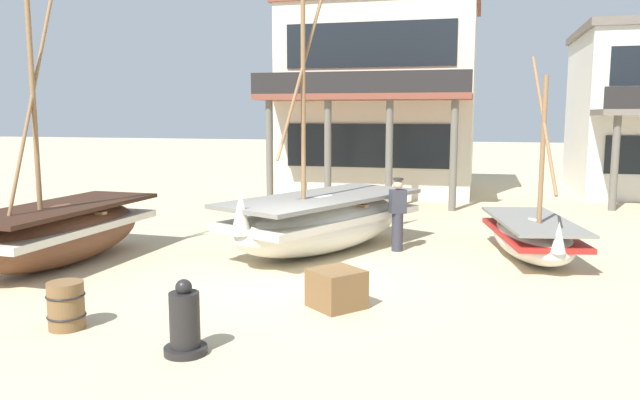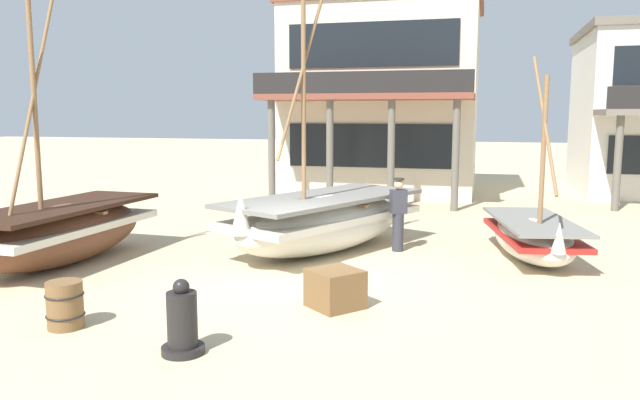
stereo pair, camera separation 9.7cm
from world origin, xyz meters
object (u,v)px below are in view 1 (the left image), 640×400
at_px(fishing_boat_near_left, 532,236).
at_px(harbor_building_main, 380,98).
at_px(fishing_boat_far_right, 61,231).
at_px(fishing_boat_centre_large, 322,221).
at_px(wooden_barrel, 66,305).
at_px(fisherman_by_hull, 398,215).
at_px(capstan_winch, 185,324).
at_px(cargo_crate, 336,289).

height_order(fishing_boat_near_left, harbor_building_main, harbor_building_main).
distance_m(fishing_boat_far_right, harbor_building_main, 14.91).
bearing_deg(fishing_boat_centre_large, fishing_boat_far_right, -153.06).
distance_m(fishing_boat_near_left, harbor_building_main, 12.45).
distance_m(fishing_boat_centre_large, wooden_barrel, 6.38).
relative_size(fishing_boat_centre_large, fisherman_by_hull, 3.89).
bearing_deg(capstan_winch, cargo_crate, 58.46).
bearing_deg(fisherman_by_hull, fishing_boat_far_right, -155.69).
height_order(wooden_barrel, harbor_building_main, harbor_building_main).
xyz_separation_m(fishing_boat_centre_large, wooden_barrel, (-2.36, -5.91, -0.36)).
xyz_separation_m(fishing_boat_centre_large, harbor_building_main, (-0.49, 11.36, 3.03)).
bearing_deg(cargo_crate, wooden_barrel, -151.44).
distance_m(fishing_boat_far_right, capstan_winch, 6.10).
relative_size(fishing_boat_centre_large, capstan_winch, 6.50).
relative_size(fisherman_by_hull, harbor_building_main, 0.22).
xyz_separation_m(fishing_boat_near_left, fishing_boat_far_right, (-9.58, -3.00, 0.21)).
xyz_separation_m(fishing_boat_near_left, harbor_building_main, (-5.09, 10.89, 3.26)).
bearing_deg(fisherman_by_hull, cargo_crate, -95.39).
xyz_separation_m(fisherman_by_hull, harbor_building_main, (-2.16, 10.89, 2.91)).
xyz_separation_m(fishing_boat_near_left, fishing_boat_centre_large, (-4.60, -0.48, 0.23)).
relative_size(fishing_boat_near_left, capstan_winch, 4.33).
xyz_separation_m(fishing_boat_centre_large, capstan_winch, (-0.23, -6.36, -0.30)).
xyz_separation_m(fisherman_by_hull, cargo_crate, (-0.42, -4.42, -0.52)).
relative_size(fishing_boat_centre_large, wooden_barrel, 9.37).
xyz_separation_m(fishing_boat_far_right, wooden_barrel, (2.61, -3.38, -0.34)).
relative_size(fishing_boat_near_left, fishing_boat_far_right, 0.75).
distance_m(fishing_boat_near_left, fisherman_by_hull, 2.96).
xyz_separation_m(fishing_boat_centre_large, fishing_boat_far_right, (-4.97, -2.53, -0.02)).
xyz_separation_m(capstan_winch, cargo_crate, (1.48, 2.41, -0.10)).
bearing_deg(fishing_boat_far_right, cargo_crate, -12.84).
bearing_deg(wooden_barrel, fisherman_by_hull, 57.74).
xyz_separation_m(fishing_boat_near_left, wooden_barrel, (-6.97, -6.39, -0.14)).
bearing_deg(capstan_winch, harbor_building_main, 90.84).
xyz_separation_m(fishing_boat_centre_large, cargo_crate, (1.25, -3.94, -0.40)).
xyz_separation_m(wooden_barrel, harbor_building_main, (1.87, 17.27, 3.39)).
height_order(cargo_crate, harbor_building_main, harbor_building_main).
relative_size(fishing_boat_far_right, capstan_winch, 5.78).
height_order(fishing_boat_near_left, fisherman_by_hull, fishing_boat_near_left).
bearing_deg(wooden_barrel, capstan_winch, -11.86).
bearing_deg(fisherman_by_hull, fishing_boat_centre_large, -164.17).
bearing_deg(fishing_boat_near_left, cargo_crate, -127.18).
height_order(fishing_boat_far_right, capstan_winch, fishing_boat_far_right).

